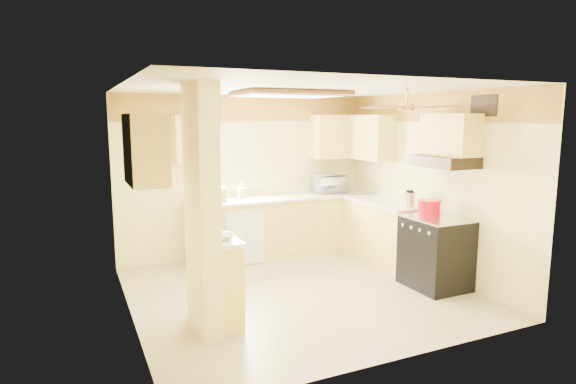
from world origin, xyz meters
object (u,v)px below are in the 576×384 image
stove (436,252)px  dutch_oven (429,207)px  kettle (410,199)px  bowl (224,237)px  microwave (331,184)px

stove → dutch_oven: (-0.02, 0.14, 0.56)m
kettle → stove: bearing=-95.2°
bowl → dutch_oven: size_ratio=0.68×
microwave → kettle: bearing=105.7°
dutch_oven → stove: bearing=-83.6°
microwave → dutch_oven: microwave is taller
stove → microwave: size_ratio=1.80×
dutch_oven → kettle: bearing=81.5°
stove → microwave: microwave is taller
microwave → kettle: 1.58m
microwave → kettle: microwave is taller
microwave → bowl: bearing=43.4°
bowl → kettle: 2.94m
microwave → bowl: (-2.49, -2.20, -0.11)m
kettle → dutch_oven: bearing=-98.5°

